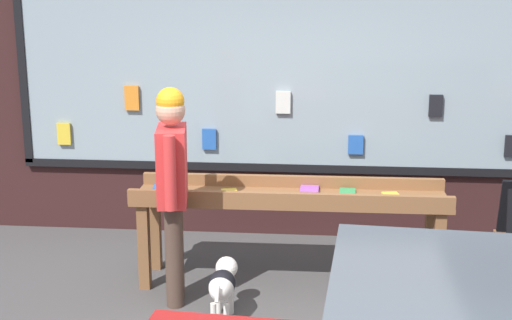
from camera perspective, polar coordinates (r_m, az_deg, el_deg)
shopfront_facade at (r=7.07m, az=3.82°, el=7.76°), size 8.11×0.29×3.54m
display_table_main at (r=6.00m, az=2.77°, el=-3.53°), size 2.62×0.62×0.88m
person_browsing at (r=5.58m, az=-6.70°, el=-1.48°), size 0.29×0.68×1.75m
small_dog at (r=5.50m, az=-2.67°, el=-9.77°), size 0.21×0.62×0.42m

